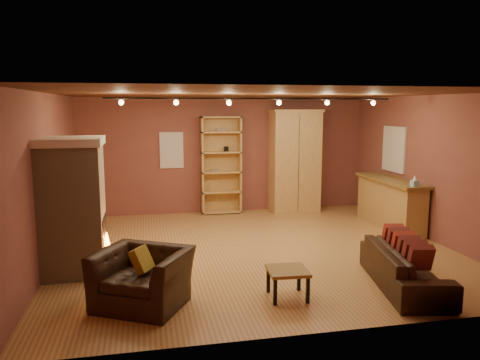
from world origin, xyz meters
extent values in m
plane|color=olive|center=(0.00, 0.00, 0.00)|extent=(7.00, 7.00, 0.00)
plane|color=#58311B|center=(0.00, 0.00, 2.80)|extent=(7.00, 7.00, 0.00)
cube|color=brown|center=(0.00, 3.25, 1.40)|extent=(7.00, 0.02, 2.80)
cube|color=brown|center=(-3.50, 0.00, 1.40)|extent=(0.02, 6.50, 2.80)
cube|color=brown|center=(3.50, 0.00, 1.40)|extent=(0.02, 6.50, 2.80)
cube|color=tan|center=(-3.05, -0.60, 1.00)|extent=(0.90, 0.90, 2.00)
cube|color=beige|center=(-3.05, -0.60, 2.06)|extent=(0.98, 0.98, 0.12)
cube|color=black|center=(-2.64, -0.60, 0.60)|extent=(0.10, 0.65, 0.55)
cone|color=orange|center=(-2.58, -0.60, 0.48)|extent=(0.10, 0.10, 0.22)
cube|color=silver|center=(-1.30, 3.23, 1.55)|extent=(0.56, 0.04, 0.86)
cube|color=tan|center=(-0.13, 3.23, 1.18)|extent=(0.96, 0.04, 2.35)
cube|color=tan|center=(-0.59, 3.06, 1.18)|extent=(0.04, 0.37, 2.35)
cube|color=tan|center=(0.33, 3.06, 1.18)|extent=(0.04, 0.37, 2.35)
cube|color=gray|center=(-0.29, 3.06, 1.05)|extent=(0.18, 0.12, 0.05)
cube|color=black|center=(0.00, 3.06, 1.57)|extent=(0.10, 0.10, 0.12)
cube|color=tan|center=(-0.13, 3.06, 0.04)|extent=(0.96, 0.37, 0.04)
cube|color=tan|center=(-0.13, 3.06, 0.53)|extent=(0.96, 0.37, 0.03)
cube|color=tan|center=(-0.13, 3.06, 1.02)|extent=(0.96, 0.37, 0.04)
cube|color=tan|center=(-0.13, 3.06, 1.50)|extent=(0.96, 0.37, 0.04)
cube|color=tan|center=(-0.13, 3.06, 1.98)|extent=(0.96, 0.37, 0.04)
cube|color=tan|center=(-0.13, 3.06, 2.33)|extent=(0.96, 0.37, 0.04)
cube|color=tan|center=(1.68, 2.93, 1.23)|extent=(1.17, 0.64, 2.45)
cube|color=olive|center=(1.68, 2.62, 1.23)|extent=(0.02, 0.01, 2.35)
cube|color=tan|center=(1.68, 2.93, 2.48)|extent=(1.23, 0.70, 0.06)
cube|color=tan|center=(3.20, 0.98, 0.50)|extent=(0.47, 2.08, 0.99)
cube|color=olive|center=(3.20, 0.98, 1.02)|extent=(0.59, 2.20, 0.06)
cube|color=#8AC4DC|center=(3.15, 0.03, 1.12)|extent=(0.14, 0.14, 0.13)
cone|color=white|center=(3.15, 0.03, 1.23)|extent=(0.08, 0.08, 0.10)
cube|color=silver|center=(3.47, 1.40, 1.65)|extent=(0.05, 0.90, 1.00)
imported|color=black|center=(1.67, -2.17, 0.39)|extent=(0.95, 2.04, 0.77)
cube|color=maroon|center=(1.56, -2.71, 0.62)|extent=(0.34, 0.28, 0.36)
cube|color=maroon|center=(1.61, -2.49, 0.62)|extent=(0.34, 0.28, 0.36)
cube|color=maroon|center=(1.65, -2.27, 0.62)|extent=(0.34, 0.28, 0.36)
cube|color=maroon|center=(1.69, -2.06, 0.62)|extent=(0.34, 0.28, 0.36)
cube|color=maroon|center=(1.74, -1.84, 0.62)|extent=(0.34, 0.28, 0.36)
cube|color=maroon|center=(1.78, -1.63, 0.62)|extent=(0.34, 0.28, 0.36)
imported|color=black|center=(-2.03, -2.04, 0.49)|extent=(1.34, 1.19, 0.99)
cube|color=olive|center=(-2.03, -2.04, 0.62)|extent=(0.35, 0.38, 0.34)
cube|color=olive|center=(-0.10, -2.20, 0.38)|extent=(0.56, 0.56, 0.04)
cube|color=black|center=(-0.32, -2.42, 0.18)|extent=(0.04, 0.04, 0.35)
cube|color=black|center=(0.13, -2.42, 0.18)|extent=(0.04, 0.04, 0.35)
cube|color=black|center=(-0.32, -1.98, 0.18)|extent=(0.04, 0.04, 0.35)
cube|color=black|center=(0.13, -1.98, 0.18)|extent=(0.04, 0.04, 0.35)
cylinder|color=black|center=(0.00, 0.20, 2.72)|extent=(5.20, 0.03, 0.03)
sphere|color=#FFD88C|center=(-2.30, 0.20, 2.65)|extent=(0.09, 0.09, 0.09)
sphere|color=#FFD88C|center=(-1.38, 0.20, 2.65)|extent=(0.09, 0.09, 0.09)
sphere|color=#FFD88C|center=(-0.46, 0.20, 2.65)|extent=(0.09, 0.09, 0.09)
sphere|color=#FFD88C|center=(0.46, 0.20, 2.65)|extent=(0.09, 0.09, 0.09)
sphere|color=#FFD88C|center=(1.38, 0.20, 2.65)|extent=(0.09, 0.09, 0.09)
sphere|color=#FFD88C|center=(2.30, 0.20, 2.65)|extent=(0.09, 0.09, 0.09)
camera|label=1|loc=(-1.96, -8.00, 2.58)|focal=35.00mm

